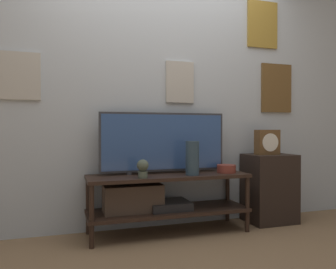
{
  "coord_description": "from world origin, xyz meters",
  "views": [
    {
      "loc": [
        -0.88,
        -2.49,
        0.92
      ],
      "look_at": [
        -0.0,
        0.26,
        0.87
      ],
      "focal_mm": 35.0,
      "sensor_mm": 36.0,
      "label": 1
    }
  ],
  "objects_px": {
    "mantel_clock": "(267,142)",
    "decorative_bust": "(143,168)",
    "vase_tall_ceramic": "(192,158)",
    "television": "(164,142)",
    "vase_wide_bowl": "(226,169)"
  },
  "relations": [
    {
      "from": "vase_tall_ceramic",
      "to": "vase_wide_bowl",
      "type": "relative_size",
      "value": 1.7
    },
    {
      "from": "television",
      "to": "vase_tall_ceramic",
      "type": "height_order",
      "value": "television"
    },
    {
      "from": "mantel_clock",
      "to": "decorative_bust",
      "type": "bearing_deg",
      "value": -173.68
    },
    {
      "from": "television",
      "to": "vase_tall_ceramic",
      "type": "distance_m",
      "value": 0.31
    },
    {
      "from": "vase_wide_bowl",
      "to": "mantel_clock",
      "type": "bearing_deg",
      "value": 6.19
    },
    {
      "from": "television",
      "to": "vase_tall_ceramic",
      "type": "relative_size",
      "value": 3.93
    },
    {
      "from": "vase_tall_ceramic",
      "to": "mantel_clock",
      "type": "bearing_deg",
      "value": 7.23
    },
    {
      "from": "television",
      "to": "vase_wide_bowl",
      "type": "distance_m",
      "value": 0.63
    },
    {
      "from": "television",
      "to": "vase_wide_bowl",
      "type": "relative_size",
      "value": 6.7
    },
    {
      "from": "vase_tall_ceramic",
      "to": "mantel_clock",
      "type": "xyz_separation_m",
      "value": [
        0.83,
        0.11,
        0.13
      ]
    },
    {
      "from": "television",
      "to": "mantel_clock",
      "type": "bearing_deg",
      "value": -4.62
    },
    {
      "from": "vase_wide_bowl",
      "to": "mantel_clock",
      "type": "height_order",
      "value": "mantel_clock"
    },
    {
      "from": "decorative_bust",
      "to": "mantel_clock",
      "type": "xyz_separation_m",
      "value": [
        1.29,
        0.14,
        0.19
      ]
    },
    {
      "from": "television",
      "to": "mantel_clock",
      "type": "height_order",
      "value": "television"
    },
    {
      "from": "vase_wide_bowl",
      "to": "television",
      "type": "bearing_deg",
      "value": 166.49
    }
  ]
}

